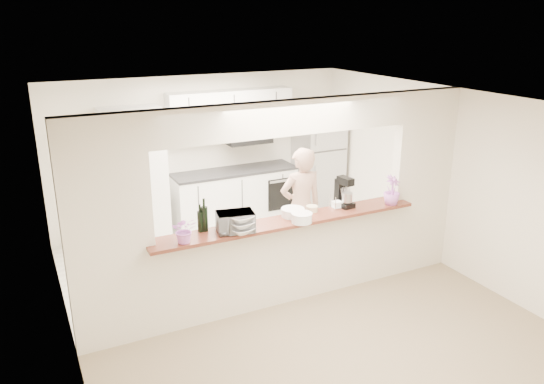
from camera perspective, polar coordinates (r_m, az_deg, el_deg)
floor at (r=6.79m, az=1.49°, el=-11.46°), size 6.00×6.00×0.00m
tile_overlay at (r=8.04m, az=-3.71°, el=-6.48°), size 5.00×2.90×0.01m
partition at (r=6.19m, az=1.60°, el=0.53°), size 5.00×0.15×2.50m
bar_counter at (r=6.52m, az=1.55°, el=-7.08°), size 3.40×0.38×1.09m
kitchen_cabinets at (r=8.68m, az=-7.99°, el=2.10°), size 3.15×0.62×2.25m
refrigerator at (r=9.56m, az=4.99°, el=2.95°), size 0.75×0.70×1.70m
flower_left at (r=5.68m, az=-9.39°, el=-4.04°), size 0.32×0.29×0.29m
wine_bottle_a at (r=5.95m, az=-7.72°, el=-3.11°), size 0.06×0.06×0.32m
wine_bottle_b at (r=5.96m, az=-7.28°, el=-2.82°), size 0.08×0.08×0.38m
toaster_oven at (r=5.92m, az=-3.97°, el=-3.23°), size 0.45×0.35×0.23m
serving_bowls at (r=5.88m, az=-3.33°, el=-3.46°), size 0.34×0.34×0.21m
plate_stack_a at (r=6.19m, az=3.22°, el=-2.77°), size 0.25×0.25×0.12m
plate_stack_b at (r=6.37m, az=2.24°, el=-2.20°), size 0.28×0.28×0.10m
red_bowl at (r=6.47m, az=2.81°, el=-2.04°), size 0.16×0.16×0.07m
tan_bowl at (r=6.56m, az=4.33°, el=-1.78°), size 0.15×0.15×0.07m
utensil_caddy at (r=6.72m, az=7.42°, el=-0.78°), size 0.26×0.16×0.25m
stand_mixer at (r=6.73m, az=7.73°, el=-0.12°), size 0.19×0.28×0.39m
flower_right at (r=6.90m, az=12.77°, el=0.19°), size 0.26×0.26×0.38m
person at (r=7.36m, az=3.13°, el=-1.74°), size 0.64×0.44×1.71m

